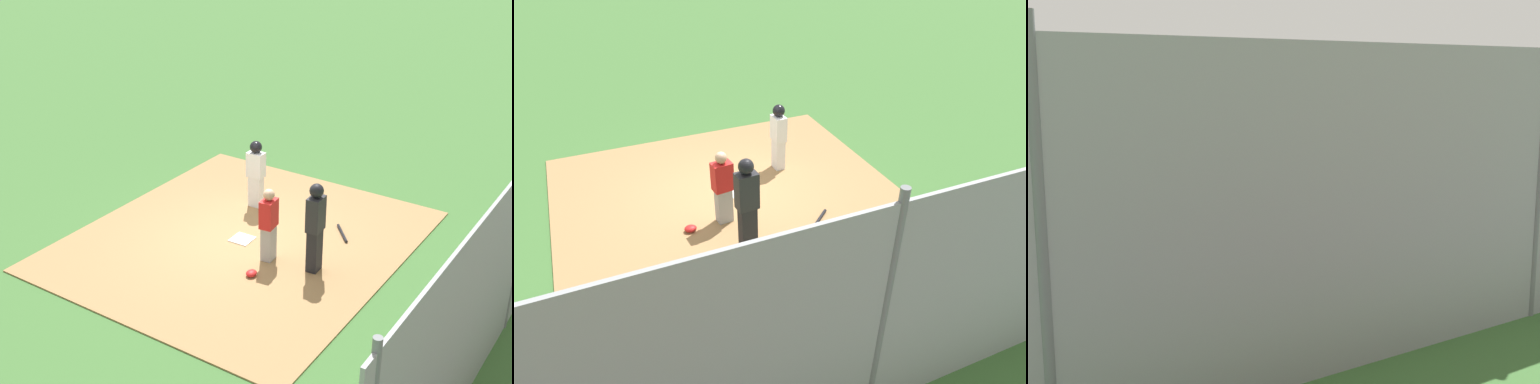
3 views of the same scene
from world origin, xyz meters
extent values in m
plane|color=#3D6B33|center=(0.00, 0.00, 0.00)|extent=(140.00, 140.00, 0.00)
cube|color=#9E774C|center=(0.00, 0.00, 0.01)|extent=(7.20, 6.40, 0.03)
cube|color=white|center=(0.00, 0.00, 0.04)|extent=(0.45, 0.45, 0.02)
cube|color=#9E9EA3|center=(-0.36, -0.89, 0.40)|extent=(0.32, 0.25, 0.73)
cube|color=red|center=(-0.36, -0.89, 1.05)|extent=(0.41, 0.30, 0.58)
sphere|color=tan|center=(-0.36, -0.89, 1.46)|extent=(0.23, 0.23, 0.23)
cube|color=black|center=(-0.22, -1.85, 0.47)|extent=(0.31, 0.24, 0.88)
cube|color=#232328|center=(-0.22, -1.85, 1.25)|extent=(0.40, 0.28, 0.69)
sphere|color=black|center=(-0.22, -1.85, 1.74)|extent=(0.27, 0.27, 0.27)
cube|color=silver|center=(1.50, 0.65, 0.40)|extent=(0.23, 0.31, 0.74)
cube|color=white|center=(1.50, 0.65, 1.06)|extent=(0.27, 0.39, 0.58)
sphere|color=tan|center=(1.50, 0.65, 1.46)|extent=(0.23, 0.23, 0.23)
sphere|color=black|center=(1.50, 0.65, 1.48)|extent=(0.28, 0.28, 0.28)
cylinder|color=black|center=(1.36, -1.66, 0.06)|extent=(0.61, 0.54, 0.06)
ellipsoid|color=red|center=(-1.08, -0.96, 0.09)|extent=(0.24, 0.20, 0.12)
cube|color=#93999E|center=(0.00, -5.47, 1.60)|extent=(12.00, 0.05, 3.20)
cylinder|color=slate|center=(0.00, -5.47, 1.68)|extent=(0.10, 0.10, 3.35)
camera|label=1|loc=(-10.74, -7.46, 7.35)|focal=49.78mm
camera|label=2|loc=(-2.57, -8.32, 5.62)|focal=33.19mm
camera|label=3|loc=(-6.85, -10.48, 2.90)|focal=47.78mm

